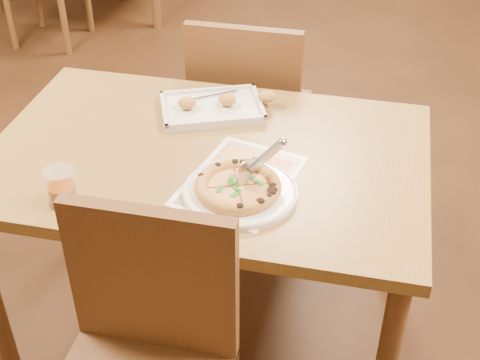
% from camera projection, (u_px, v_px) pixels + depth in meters
% --- Properties ---
extents(dining_table, '(1.30, 0.85, 0.72)m').
position_uv_depth(dining_table, '(207.00, 175.00, 2.03)').
color(dining_table, olive).
rests_on(dining_table, ground).
extents(chair_near, '(0.42, 0.42, 0.47)m').
position_uv_depth(chair_near, '(144.00, 342.00, 1.60)').
color(chair_near, brown).
rests_on(chair_near, ground).
extents(chair_far, '(0.42, 0.42, 0.47)m').
position_uv_depth(chair_far, '(248.00, 100.00, 2.55)').
color(chair_far, brown).
rests_on(chair_far, ground).
extents(plate, '(0.31, 0.31, 0.02)m').
position_uv_depth(plate, '(240.00, 192.00, 1.81)').
color(plate, white).
rests_on(plate, dining_table).
extents(pizza, '(0.24, 0.24, 0.04)m').
position_uv_depth(pizza, '(238.00, 187.00, 1.80)').
color(pizza, gold).
rests_on(pizza, plate).
extents(pizza_cutter, '(0.11, 0.13, 0.09)m').
position_uv_depth(pizza_cutter, '(260.00, 161.00, 1.79)').
color(pizza_cutter, silver).
rests_on(pizza_cutter, pizza).
extents(appetizer_tray, '(0.39, 0.33, 0.06)m').
position_uv_depth(appetizer_tray, '(215.00, 107.00, 2.17)').
color(appetizer_tray, silver).
rests_on(appetizer_tray, dining_table).
extents(glass_tumbler, '(0.08, 0.08, 0.10)m').
position_uv_depth(glass_tumbler, '(62.00, 189.00, 1.76)').
color(glass_tumbler, '#853C0A').
rests_on(glass_tumbler, dining_table).
extents(menu, '(0.35, 0.43, 0.00)m').
position_uv_depth(menu, '(240.00, 180.00, 1.86)').
color(menu, white).
rests_on(menu, dining_table).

